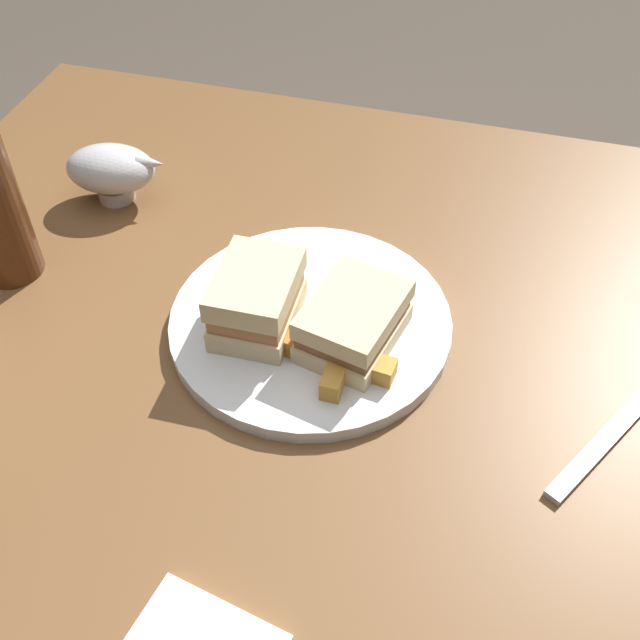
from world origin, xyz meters
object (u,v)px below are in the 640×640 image
gravy_boat (112,169)px  fork (608,437)px  sandwich_half_left (257,299)px  plate (310,323)px  sandwich_half_right (354,321)px

gravy_boat → fork: (-0.58, 0.21, -0.04)m
gravy_boat → fork: size_ratio=0.69×
sandwich_half_left → plate: bearing=-156.3°
plate → fork: 0.30m
plate → sandwich_half_left: bearing=23.7°
sandwich_half_right → gravy_boat: size_ratio=0.99×
fork → plate: bearing=108.8°
sandwich_half_left → fork: sandwich_half_left is taller
sandwich_half_right → fork: 0.25m
sandwich_half_left → gravy_boat: bearing=-35.2°
plate → fork: size_ratio=1.59×
plate → sandwich_half_left: 0.07m
gravy_boat → plate: bearing=152.8°
fork → gravy_boat: bearing=100.7°
plate → sandwich_half_left: (0.05, 0.02, 0.04)m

